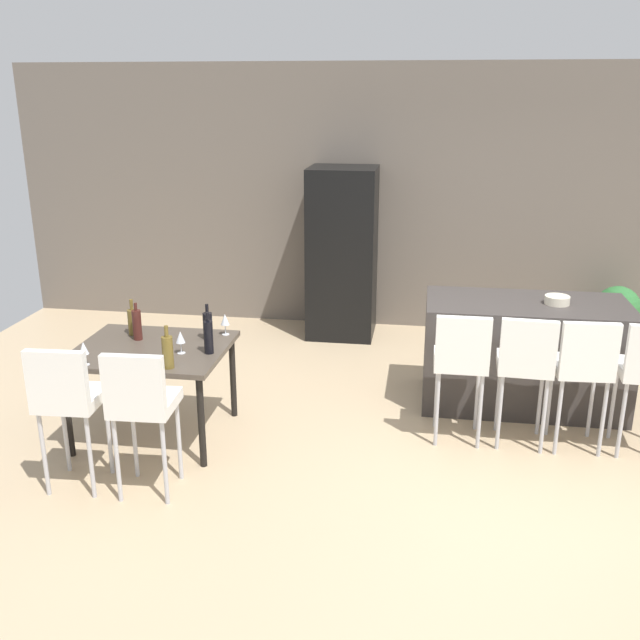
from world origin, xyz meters
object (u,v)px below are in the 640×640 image
at_px(wine_glass_corner, 84,349).
at_px(kitchen_island, 523,354).
at_px(bar_chair_middle, 526,361).
at_px(dining_table, 152,356).
at_px(bar_chair_right, 583,364).
at_px(wine_bottle_end, 133,321).
at_px(refrigerator, 342,253).
at_px(bar_chair_left, 461,357).
at_px(wine_bottle_middle, 137,324).
at_px(wine_glass_near, 180,338).
at_px(dining_chair_near, 67,395).
at_px(wine_bottle_far, 208,325).
at_px(potted_plant, 617,311).
at_px(wine_glass_inner, 225,320).
at_px(fruit_bowl, 557,300).
at_px(wine_bottle_left, 208,337).
at_px(wine_bottle_right, 168,352).
at_px(dining_chair_far, 141,400).

bearing_deg(wine_glass_corner, kitchen_island, 24.26).
height_order(bar_chair_middle, dining_table, bar_chair_middle).
height_order(bar_chair_right, wine_glass_corner, bar_chair_right).
relative_size(wine_bottle_end, wine_glass_corner, 1.68).
bearing_deg(refrigerator, bar_chair_middle, -55.24).
distance_m(bar_chair_middle, dining_table, 2.82).
relative_size(bar_chair_left, refrigerator, 0.57).
relative_size(bar_chair_right, wine_bottle_middle, 3.50).
bearing_deg(refrigerator, wine_glass_near, -107.74).
height_order(bar_chair_left, wine_bottle_end, bar_chair_left).
bearing_deg(kitchen_island, bar_chair_right, -68.31).
bearing_deg(dining_chair_near, wine_bottle_end, 89.84).
bearing_deg(dining_chair_near, refrigerator, 68.14).
xyz_separation_m(dining_table, wine_bottle_far, (0.38, 0.24, 0.18)).
xyz_separation_m(bar_chair_left, refrigerator, (-1.20, 2.40, 0.22)).
bearing_deg(wine_bottle_middle, wine_bottle_end, 126.76).
relative_size(refrigerator, potted_plant, 2.76).
relative_size(wine_bottle_end, wine_glass_inner, 1.68).
bearing_deg(wine_glass_corner, wine_glass_near, 28.79).
bearing_deg(wine_glass_inner, fruit_bowl, 13.95).
bearing_deg(dining_chair_near, potted_plant, 38.94).
bearing_deg(wine_bottle_middle, wine_glass_inner, 18.49).
distance_m(bar_chair_left, wine_bottle_left, 1.90).
height_order(kitchen_island, wine_bottle_end, wine_bottle_end).
xyz_separation_m(bar_chair_right, wine_bottle_far, (-2.85, -0.01, 0.15)).
bearing_deg(fruit_bowl, wine_bottle_middle, -165.14).
relative_size(bar_chair_right, wine_bottle_left, 3.30).
xyz_separation_m(wine_bottle_left, fruit_bowl, (2.66, 1.08, 0.08)).
height_order(bar_chair_middle, bar_chair_right, same).
height_order(wine_glass_corner, wine_glass_inner, same).
distance_m(dining_table, wine_bottle_right, 0.51).
relative_size(wine_glass_corner, wine_glass_inner, 1.00).
bearing_deg(wine_bottle_right, refrigerator, 74.02).
relative_size(bar_chair_middle, bar_chair_right, 1.00).
distance_m(wine_glass_inner, fruit_bowl, 2.74).
relative_size(dining_table, fruit_bowl, 5.63).
relative_size(wine_bottle_end, wine_bottle_far, 1.02).
distance_m(dining_chair_far, fruit_bowl, 3.44).
xyz_separation_m(dining_chair_near, wine_glass_inner, (0.74, 1.21, 0.17)).
bearing_deg(dining_table, wine_bottle_left, -6.58).
bearing_deg(potted_plant, wine_bottle_far, -146.93).
distance_m(dining_table, wine_bottle_middle, 0.30).
height_order(bar_chair_middle, wine_bottle_end, bar_chair_middle).
height_order(kitchen_island, wine_glass_near, kitchen_island).
bearing_deg(wine_bottle_far, wine_glass_near, -107.75).
distance_m(bar_chair_right, fruit_bowl, 0.82).
bearing_deg(bar_chair_right, dining_chair_near, -162.55).
bearing_deg(dining_chair_near, wine_glass_near, 55.17).
bearing_deg(wine_bottle_left, wine_glass_near, -170.62).
xyz_separation_m(wine_bottle_far, wine_glass_near, (-0.11, -0.33, 0.01)).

